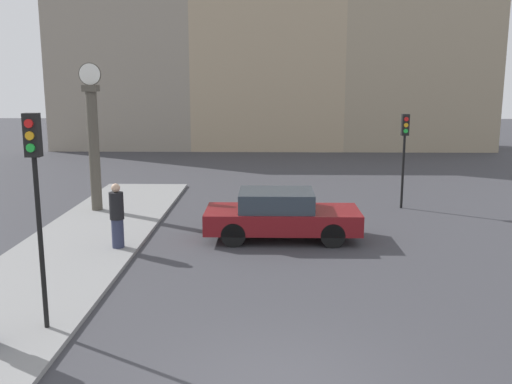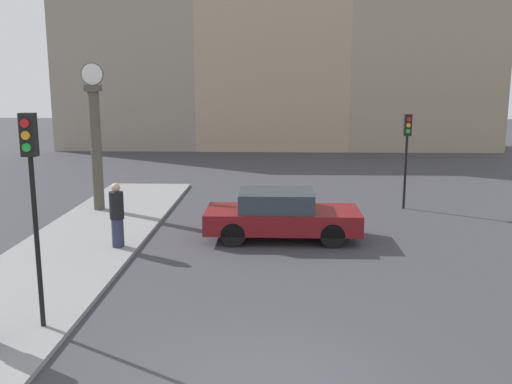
% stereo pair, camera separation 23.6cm
% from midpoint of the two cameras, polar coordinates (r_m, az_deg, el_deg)
% --- Properties ---
extents(sidewalk_corner, '(3.42, 18.54, 0.11)m').
position_cam_midpoint_polar(sidewalk_corner, '(16.72, -17.66, -5.18)').
color(sidewalk_corner, gray).
rests_on(sidewalk_corner, ground_plane).
extents(building_row, '(28.88, 5.00, 15.20)m').
position_cam_midpoint_polar(building_row, '(38.91, 1.55, 14.42)').
color(building_row, gray).
rests_on(building_row, ground_plane).
extents(sedan_car, '(4.47, 1.88, 1.44)m').
position_cam_midpoint_polar(sedan_car, '(16.67, 2.08, -2.28)').
color(sedan_car, maroon).
rests_on(sedan_car, ground_plane).
extents(traffic_light_near, '(0.26, 0.24, 3.95)m').
position_cam_midpoint_polar(traffic_light_near, '(10.80, -21.77, 1.35)').
color(traffic_light_near, black).
rests_on(traffic_light_near, sidewalk_corner).
extents(traffic_light_far, '(0.26, 0.24, 3.41)m').
position_cam_midpoint_polar(traffic_light_far, '(21.03, 14.32, 4.97)').
color(traffic_light_far, black).
rests_on(traffic_light_far, ground_plane).
extents(street_clock, '(0.76, 0.48, 5.06)m').
position_cam_midpoint_polar(street_clock, '(20.46, -16.26, 4.90)').
color(street_clock, '#4C473D').
rests_on(street_clock, sidewalk_corner).
extents(pedestrian_black_jacket, '(0.39, 0.39, 1.77)m').
position_cam_midpoint_polar(pedestrian_black_jacket, '(15.90, -14.15, -2.33)').
color(pedestrian_black_jacket, '#2D334C').
rests_on(pedestrian_black_jacket, sidewalk_corner).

